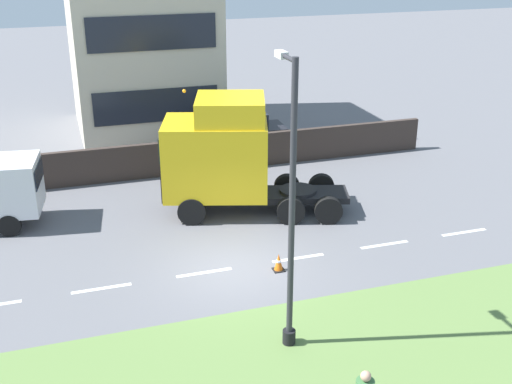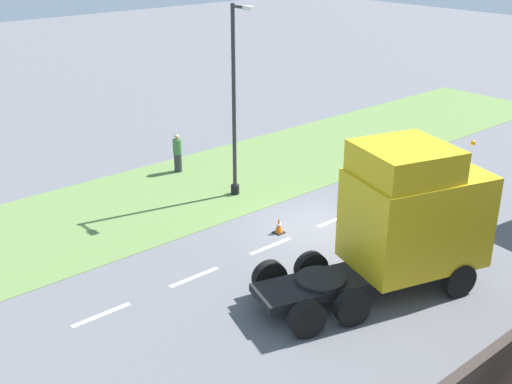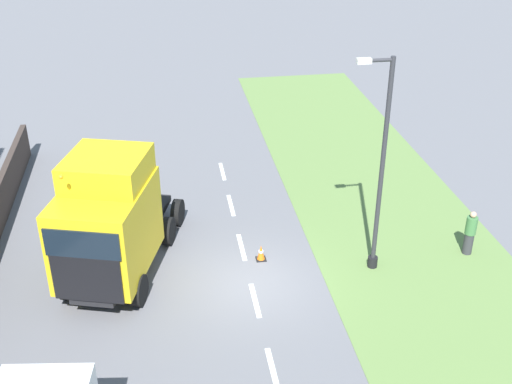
{
  "view_description": "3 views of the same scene",
  "coord_description": "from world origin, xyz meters",
  "px_view_note": "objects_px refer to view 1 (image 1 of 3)",
  "views": [
    {
      "loc": [
        -17.52,
        4.78,
        10.09
      ],
      "look_at": [
        0.28,
        -0.92,
        2.43
      ],
      "focal_mm": 45.0,
      "sensor_mm": 36.0,
      "label": 1
    },
    {
      "loc": [
        14.43,
        -15.38,
        10.15
      ],
      "look_at": [
        -1.72,
        -1.48,
        1.23
      ],
      "focal_mm": 45.0,
      "sensor_mm": 36.0,
      "label": 2
    },
    {
      "loc": [
        2.58,
        17.38,
        12.85
      ],
      "look_at": [
        -0.53,
        -2.24,
        2.29
      ],
      "focal_mm": 45.0,
      "sensor_mm": 36.0,
      "label": 3
    }
  ],
  "objects_px": {
    "lamp_post": "(291,223)",
    "traffic_cone_lead": "(279,262)",
    "lorry_cab": "(224,156)",
    "parked_car": "(236,135)"
  },
  "relations": [
    {
      "from": "lorry_cab",
      "to": "lamp_post",
      "type": "xyz_separation_m",
      "value": [
        -8.74,
        0.64,
        1.2
      ]
    },
    {
      "from": "lorry_cab",
      "to": "traffic_cone_lead",
      "type": "xyz_separation_m",
      "value": [
        -5.04,
        -0.42,
        -1.97
      ]
    },
    {
      "from": "lamp_post",
      "to": "traffic_cone_lead",
      "type": "relative_size",
      "value": 12.95
    },
    {
      "from": "parked_car",
      "to": "traffic_cone_lead",
      "type": "xyz_separation_m",
      "value": [
        -11.34,
        1.88,
        -0.73
      ]
    },
    {
      "from": "lorry_cab",
      "to": "parked_car",
      "type": "height_order",
      "value": "lorry_cab"
    },
    {
      "from": "lamp_post",
      "to": "traffic_cone_lead",
      "type": "xyz_separation_m",
      "value": [
        3.7,
        -1.06,
        -3.17
      ]
    },
    {
      "from": "lamp_post",
      "to": "traffic_cone_lead",
      "type": "distance_m",
      "value": 4.99
    },
    {
      "from": "parked_car",
      "to": "lamp_post",
      "type": "xyz_separation_m",
      "value": [
        -15.05,
        2.93,
        2.44
      ]
    },
    {
      "from": "parked_car",
      "to": "traffic_cone_lead",
      "type": "distance_m",
      "value": 11.52
    },
    {
      "from": "lorry_cab",
      "to": "lamp_post",
      "type": "bearing_deg",
      "value": -167.23
    }
  ]
}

